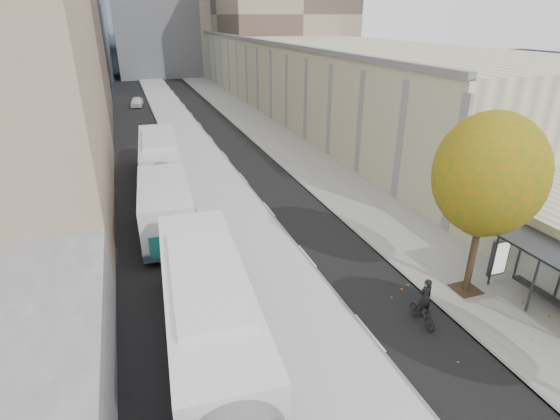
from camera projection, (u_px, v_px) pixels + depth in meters
name	position (u px, v px, depth m)	size (l,w,h in m)	color
bus_platform	(200.00, 160.00, 35.30)	(4.25, 150.00, 0.15)	#B9B9B9
sidewalk	(293.00, 151.00, 37.75)	(4.75, 150.00, 0.08)	slate
building_tan	(295.00, 66.00, 64.58)	(18.00, 92.00, 8.00)	gray
bus_shelter	(557.00, 261.00, 16.64)	(1.90, 4.40, 2.53)	#383A3F
tree_c	(489.00, 175.00, 16.52)	(4.20, 4.20, 7.28)	black
bus_near	(229.00, 407.00, 11.07)	(3.77, 18.54, 3.07)	silver
bus_far	(162.00, 175.00, 27.45)	(3.55, 17.54, 2.90)	silver
cyclist	(423.00, 307.00, 16.39)	(0.57, 1.55, 1.98)	black
distant_car	(137.00, 102.00, 56.43)	(1.42, 3.52, 1.20)	white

